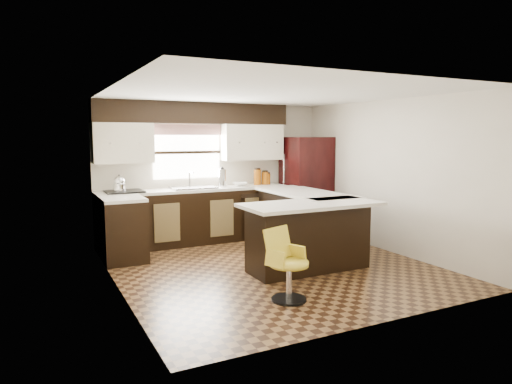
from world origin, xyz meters
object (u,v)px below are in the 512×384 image
peninsula_long (302,223)px  bar_chair (289,265)px  refrigerator (306,185)px  peninsula_return (308,238)px

peninsula_long → bar_chair: 2.33m
refrigerator → peninsula_long: bearing=-125.1°
peninsula_long → peninsula_return: bearing=-118.3°
peninsula_return → bar_chair: bearing=-133.1°
peninsula_return → bar_chair: 1.24m
peninsula_return → bar_chair: peninsula_return is taller
peninsula_long → refrigerator: bearing=54.9°
peninsula_return → refrigerator: 2.52m
peninsula_long → refrigerator: (0.79, 1.13, 0.46)m
peninsula_long → peninsula_return: 1.11m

